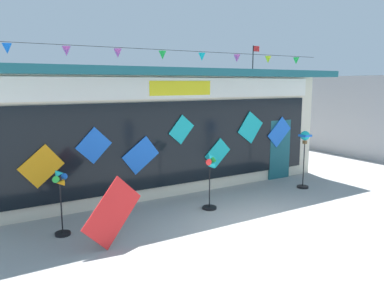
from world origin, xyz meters
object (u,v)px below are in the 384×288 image
object	(u,v)px
wind_spinner_far_left	(61,197)
display_kite_on_ground	(112,212)
wind_spinner_left	(210,176)
kite_shop_building	(139,124)
wind_spinner_center_left	(305,147)

from	to	relation	value
wind_spinner_far_left	display_kite_on_ground	bearing A→B (deg)	-53.91
wind_spinner_far_left	wind_spinner_left	distance (m)	3.67
kite_shop_building	display_kite_on_ground	bearing A→B (deg)	-118.86
wind_spinner_center_left	display_kite_on_ground	size ratio (longest dim) A/B	1.40
wind_spinner_center_left	display_kite_on_ground	xyz separation A→B (m)	(-6.51, -0.99, -0.61)
kite_shop_building	wind_spinner_left	size ratio (longest dim) A/B	7.57
kite_shop_building	wind_spinner_far_left	world-z (taller)	kite_shop_building
wind_spinner_center_left	wind_spinner_left	bearing A→B (deg)	-177.22
wind_spinner_center_left	display_kite_on_ground	world-z (taller)	wind_spinner_center_left
kite_shop_building	wind_spinner_left	xyz separation A→B (m)	(0.03, -4.39, -0.94)
display_kite_on_ground	wind_spinner_center_left	bearing A→B (deg)	8.68
wind_spinner_far_left	wind_spinner_center_left	xyz separation A→B (m)	(7.27, -0.04, 0.44)
kite_shop_building	display_kite_on_ground	size ratio (longest dim) A/B	8.70
wind_spinner_left	wind_spinner_center_left	size ratio (longest dim) A/B	0.82
kite_shop_building	display_kite_on_ground	world-z (taller)	kite_shop_building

